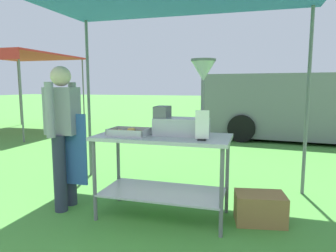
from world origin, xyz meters
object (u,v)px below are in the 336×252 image
object	(u,v)px
menu_sign	(202,127)
neighbour_tent	(16,57)
donut_cart	(163,157)
donut_fryer	(186,110)
supply_crate	(260,208)
van_grey	(316,106)
donut_tray	(129,133)
vendor	(64,130)

from	to	relation	value
menu_sign	neighbour_tent	world-z (taller)	neighbour_tent
donut_cart	donut_fryer	world-z (taller)	donut_fryer
supply_crate	donut_fryer	bearing A→B (deg)	-176.22
menu_sign	donut_cart	bearing A→B (deg)	158.48
van_grey	neighbour_tent	bearing A→B (deg)	-173.54
supply_crate	neighbour_tent	world-z (taller)	neighbour_tent
donut_tray	menu_sign	size ratio (longest dim) A/B	1.43
neighbour_tent	donut_fryer	bearing A→B (deg)	-36.17
donut_tray	vendor	size ratio (longest dim) A/B	0.25
vendor	donut_fryer	bearing A→B (deg)	6.68
van_grey	neighbour_tent	distance (m)	8.49
donut_fryer	vendor	bearing A→B (deg)	-173.32
supply_crate	donut_tray	bearing A→B (deg)	-170.89
donut_fryer	menu_sign	world-z (taller)	donut_fryer
donut_tray	van_grey	bearing A→B (deg)	63.73
menu_sign	donut_tray	bearing A→B (deg)	173.36
supply_crate	neighbour_tent	distance (m)	8.47
supply_crate	van_grey	size ratio (longest dim) A/B	0.10
vendor	supply_crate	bearing A→B (deg)	5.63
donut_tray	neighbour_tent	xyz separation A→B (m)	(-5.57, 4.65, 1.32)
donut_cart	van_grey	xyz separation A→B (m)	(2.42, 5.51, 0.23)
vendor	van_grey	distance (m)	6.63
menu_sign	vendor	bearing A→B (deg)	176.55
donut_fryer	van_grey	world-z (taller)	van_grey
neighbour_tent	menu_sign	bearing A→B (deg)	-36.74
donut_tray	neighbour_tent	distance (m)	7.38
donut_cart	van_grey	size ratio (longest dim) A/B	0.25
donut_cart	vendor	bearing A→B (deg)	-176.02
donut_fryer	supply_crate	bearing A→B (deg)	3.78
neighbour_tent	donut_cart	bearing A→B (deg)	-37.70
menu_sign	neighbour_tent	xyz separation A→B (m)	(-6.35, 4.74, 1.22)
menu_sign	neighbour_tent	bearing A→B (deg)	143.26
donut_tray	supply_crate	xyz separation A→B (m)	(1.34, 0.21, -0.76)
donut_tray	donut_cart	bearing A→B (deg)	13.74
menu_sign	van_grey	world-z (taller)	van_grey
menu_sign	vendor	distance (m)	1.58
menu_sign	vendor	world-z (taller)	vendor
donut_tray	van_grey	xyz separation A→B (m)	(2.76, 5.59, -0.03)
menu_sign	supply_crate	size ratio (longest dim) A/B	0.53
vendor	neighbour_tent	bearing A→B (deg)	135.77
donut_fryer	neighbour_tent	bearing A→B (deg)	143.83
vendor	supply_crate	xyz separation A→B (m)	(2.14, 0.21, -0.75)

